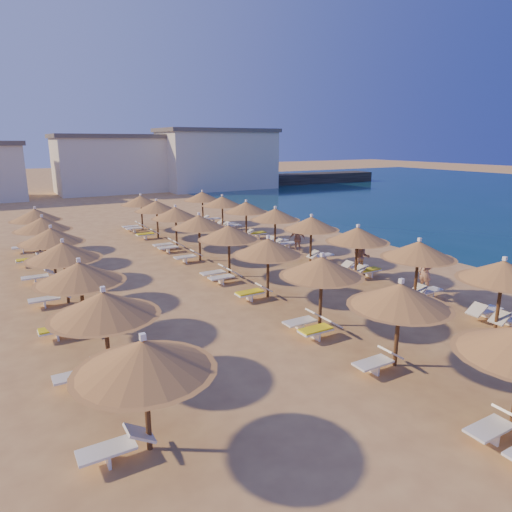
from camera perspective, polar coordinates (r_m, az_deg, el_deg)
ground at (r=19.18m, az=9.78°, el=-5.78°), size 220.00×220.00×0.00m
jetty at (r=71.22m, az=3.94°, el=9.55°), size 30.17×5.61×1.50m
hotel_blocks at (r=61.12m, az=-17.32°, el=10.97°), size 47.06×11.59×8.10m
parasol_row_east at (r=23.29m, az=9.60°, el=3.30°), size 3.03×35.10×2.70m
parasol_row_west at (r=20.49m, az=-1.13°, el=2.01°), size 3.03×35.10×2.70m
parasol_row_inland at (r=19.85m, az=-22.95°, el=0.47°), size 3.03×24.41×2.70m
loungers at (r=21.31m, az=-0.44°, el=-2.54°), size 15.41×32.62×0.66m
beachgoer_b at (r=23.12m, az=12.98°, el=-0.17°), size 1.09×1.08×1.78m
beachgoer_a at (r=21.48m, az=20.44°, el=-1.88°), size 0.50×0.68×1.74m
beachgoer_c at (r=27.18m, az=5.19°, el=2.13°), size 0.92×1.01×1.65m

